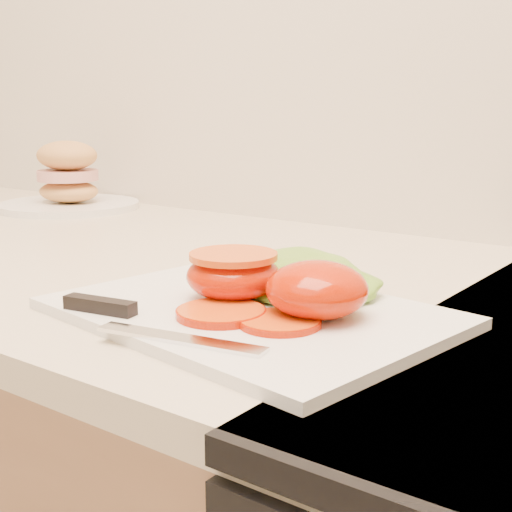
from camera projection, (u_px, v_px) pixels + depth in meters
The scene contains 9 objects.
cutting_board at pixel (249, 313), 0.63m from camera, with size 0.34×0.24×0.01m, color silver.
tomato_half_dome at pixel (317, 289), 0.60m from camera, with size 0.09×0.09×0.05m, color red.
tomato_half_cut at pixel (233, 274), 0.65m from camera, with size 0.09×0.09×0.04m.
tomato_slice_0 at pixel (221, 313), 0.60m from camera, with size 0.07×0.07×0.01m, color #D5570A.
tomato_slice_1 at pixel (280, 322), 0.58m from camera, with size 0.07×0.07×0.01m, color #D5570A.
lettuce_leaf_0 at pixel (291, 275), 0.69m from camera, with size 0.16×0.11×0.03m, color #85BD32.
lettuce_leaf_1 at pixel (328, 286), 0.66m from camera, with size 0.10×0.08×0.02m, color #85BD32.
knife at pixel (129, 317), 0.59m from camera, with size 0.22×0.05×0.01m.
sandwich_plate at pixel (68, 184), 1.28m from camera, with size 0.25×0.25×0.12m.
Camera 1 is at (0.42, 1.05, 1.12)m, focal length 50.00 mm.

